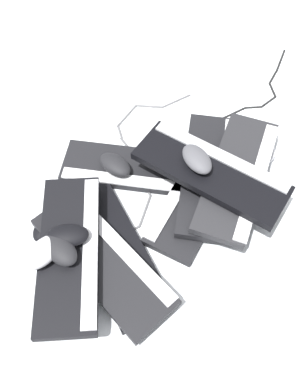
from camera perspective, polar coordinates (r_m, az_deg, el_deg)
ground_plane at (r=1.26m, az=-3.17°, el=-1.32°), size 3.20×3.20×0.00m
keyboard_0 at (r=1.27m, az=5.94°, el=-0.16°), size 0.38×0.44×0.03m
keyboard_1 at (r=1.31m, az=-2.59°, el=3.05°), size 0.46×0.27×0.03m
keyboard_2 at (r=1.18m, az=-5.51°, el=-7.54°), size 0.28×0.46×0.03m
keyboard_3 at (r=1.14m, az=-6.72°, el=-8.96°), size 0.37×0.45×0.03m
keyboard_4 at (r=1.13m, az=-11.04°, el=-7.73°), size 0.19×0.45×0.03m
keyboard_5 at (r=1.28m, az=7.46°, el=2.47°), size 0.27×0.46×0.03m
keyboard_6 at (r=1.25m, az=11.25°, el=2.04°), size 0.34×0.46×0.03m
keyboard_7 at (r=1.21m, az=7.68°, el=2.77°), size 0.43×0.40×0.03m
mouse_0 at (r=1.37m, az=11.90°, el=4.70°), size 0.12×0.13×0.04m
mouse_1 at (r=1.40m, az=14.46°, el=5.71°), size 0.07×0.11×0.04m
mouse_2 at (r=1.11m, az=-11.44°, el=-5.73°), size 0.11×0.07×0.04m
mouse_3 at (r=1.18m, az=5.81°, el=4.39°), size 0.10×0.13×0.04m
mouse_4 at (r=1.09m, az=-12.38°, el=-7.48°), size 0.12×0.13×0.04m
mouse_5 at (r=1.10m, az=-14.49°, el=-7.74°), size 0.13×0.12×0.04m
mouse_6 at (r=1.28m, az=-5.13°, el=3.64°), size 0.12×0.13×0.04m
mouse_7 at (r=1.24m, az=-13.90°, el=-4.40°), size 0.12×0.13×0.04m
cable_0 at (r=1.59m, az=13.60°, el=12.75°), size 0.41×0.33×0.01m
cable_1 at (r=1.34m, az=-2.63°, el=3.93°), size 0.46×0.54×0.01m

